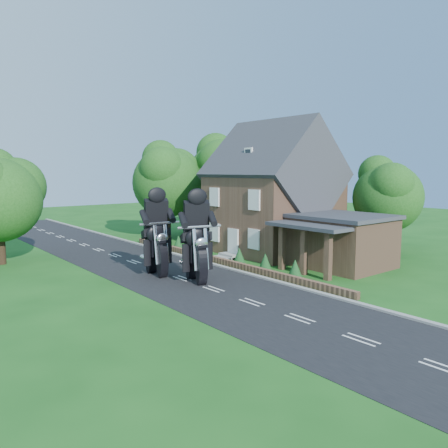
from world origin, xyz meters
TOP-DOWN VIEW (x-y plane):
  - ground at (0.00, 0.00)m, footprint 120.00×120.00m
  - road at (0.00, 0.00)m, footprint 7.00×80.00m
  - kerb at (3.65, 0.00)m, footprint 0.30×80.00m
  - garden_wall at (4.30, 5.00)m, footprint 0.30×22.00m
  - house at (10.49, 6.00)m, footprint 9.54×8.64m
  - annex at (9.87, -0.80)m, footprint 7.05×5.94m
  - tree_annex_side at (17.13, 0.10)m, footprint 5.64×5.20m
  - tree_house_right at (16.65, 8.62)m, footprint 6.51×6.00m
  - tree_behind_house at (14.18, 16.14)m, footprint 7.81×7.20m
  - tree_behind_left at (8.16, 17.13)m, footprint 6.94×6.40m
  - tree_far_road at (-6.86, 14.11)m, footprint 6.08×5.60m
  - shrub_a at (5.30, -1.00)m, footprint 0.90×0.90m
  - shrub_b at (5.30, 1.50)m, footprint 0.90×0.90m
  - shrub_c at (5.30, 4.00)m, footprint 0.90×0.90m
  - shrub_d at (5.30, 9.00)m, footprint 0.90×0.90m
  - shrub_e at (5.30, 11.50)m, footprint 0.90×0.90m
  - shrub_f at (5.30, 14.00)m, footprint 0.90×0.90m
  - motorcycle_lead at (0.16, 1.75)m, footprint 0.83×1.76m
  - motorcycle_follow at (-0.75, 4.58)m, footprint 0.58×1.74m

SIDE VIEW (x-z plane):
  - ground at x=0.00m, z-range 0.00..0.00m
  - road at x=0.00m, z-range 0.00..0.02m
  - kerb at x=3.65m, z-range 0.00..0.12m
  - garden_wall at x=4.30m, z-range 0.00..0.40m
  - shrub_a at x=5.30m, z-range 0.00..1.10m
  - shrub_b at x=5.30m, z-range 0.00..1.10m
  - shrub_c at x=5.30m, z-range 0.00..1.10m
  - shrub_d at x=5.30m, z-range 0.00..1.10m
  - shrub_e at x=5.30m, z-range 0.00..1.10m
  - shrub_f at x=5.30m, z-range 0.00..1.10m
  - motorcycle_follow at x=-0.75m, z-range 0.00..1.59m
  - motorcycle_lead at x=0.16m, z-range 0.00..1.59m
  - annex at x=9.87m, z-range 0.05..3.49m
  - house at x=10.49m, z-range -0.78..9.46m
  - tree_annex_side at x=17.13m, z-range 0.95..8.43m
  - tree_far_road at x=-6.86m, z-range 0.92..8.76m
  - tree_house_right at x=16.65m, z-range 0.99..9.39m
  - tree_behind_left at x=8.16m, z-range 1.15..10.31m
  - tree_behind_house at x=14.18m, z-range 1.19..11.27m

